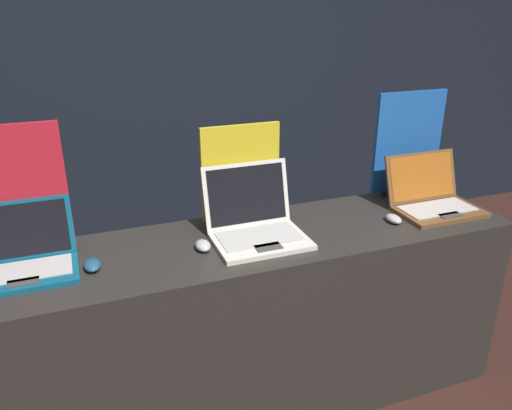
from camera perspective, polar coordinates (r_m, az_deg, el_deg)
The scene contains 11 objects.
wall_back at distance 3.63m, azimuth -10.20°, elevation 15.61°, with size 8.00×0.05×2.80m.
display_counter at distance 2.35m, azimuth 0.00°, elevation -13.28°, with size 2.32×0.57×0.87m.
laptop_front at distance 2.04m, azimuth -25.08°, elevation -5.43°, with size 0.38×0.29×0.24m.
mouse_front at distance 1.98m, azimuth -18.21°, elevation -6.54°, with size 0.06×0.10×0.04m.
promo_stand_front at distance 2.08m, azimuth -25.79°, elevation 0.90°, with size 0.38×0.07×0.53m.
laptop_middle at distance 2.11m, azimuth -0.04°, elevation -1.97°, with size 0.38×0.36×0.29m.
mouse_middle at distance 2.03m, azimuth -6.09°, elevation -4.64°, with size 0.06×0.09×0.04m.
promo_stand_middle at distance 2.22m, azimuth -1.70°, elevation 3.29°, with size 0.36×0.07×0.45m.
laptop_back at distance 2.54m, azimuth 19.50°, elevation 0.80°, with size 0.39×0.32×0.25m.
mouse_back at distance 2.35m, azimuth 15.45°, elevation -1.53°, with size 0.06×0.09×0.03m.
promo_stand_back at distance 2.65m, azimuth 16.93°, elevation 6.46°, with size 0.39×0.07×0.53m.
Camera 1 is at (-0.68, -1.51, 1.81)m, focal length 35.00 mm.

